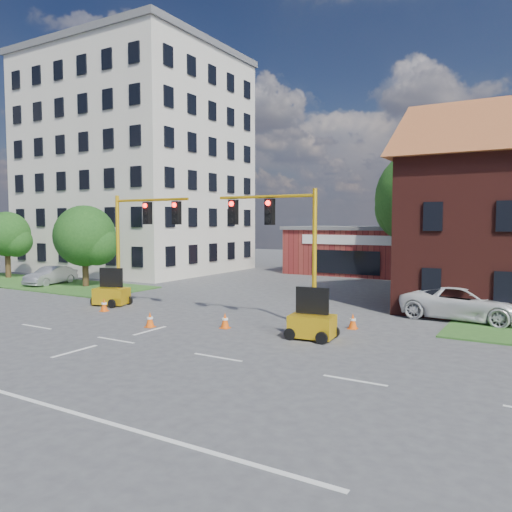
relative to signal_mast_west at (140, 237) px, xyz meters
The scene contains 18 objects.
ground 8.38m from the signal_mast_west, 54.01° to the right, with size 120.00×120.00×0.00m, color #424245.
grass_verge_nw 16.61m from the signal_mast_west, 165.65° to the left, with size 22.00×6.00×0.08m, color #2D5921.
lane_markings 10.73m from the signal_mast_west, 64.17° to the right, with size 60.00×36.00×0.01m, color silver, non-canonical shape.
office_block 23.21m from the signal_mast_west, 134.52° to the left, with size 18.40×15.40×20.60m.
brick_shop 24.44m from the signal_mast_west, 79.71° to the left, with size 12.40×8.40×4.30m.
tree_large 24.03m from the signal_mast_west, 61.85° to the left, with size 8.76×8.34×10.74m.
tree_nw_front 10.48m from the signal_mast_west, 154.08° to the left, with size 4.61×4.39×5.91m.
tree_nw_rear 20.11m from the signal_mast_west, 165.37° to the left, with size 3.90×3.71×5.56m.
signal_mast_west is the anchor object (origin of this frame).
signal_mast_east 8.71m from the signal_mast_west, ahead, with size 5.30×0.60×6.20m.
trailer_west 3.87m from the signal_mast_west, behind, with size 2.06×1.66×2.04m.
trailer_east 11.69m from the signal_mast_west, ahead, with size 1.88×1.36×2.01m.
cone_a 6.29m from the signal_mast_west, 41.81° to the right, with size 0.40×0.40×0.70m.
cone_b 4.08m from the signal_mast_west, 120.35° to the right, with size 0.40×0.40×0.70m.
cone_c 8.00m from the signal_mast_west, 15.51° to the right, with size 0.40×0.40×0.70m.
cone_d 12.41m from the signal_mast_west, ahead, with size 0.40×0.40×0.70m.
pickup_white 17.08m from the signal_mast_west, 19.22° to the left, with size 2.75×5.96×1.66m, color white.
sedan_silver_front 13.88m from the signal_mast_west, 162.65° to the left, with size 1.47×4.23×1.39m, color #A7A9AF.
Camera 1 is at (14.90, -14.12, 4.77)m, focal length 35.00 mm.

